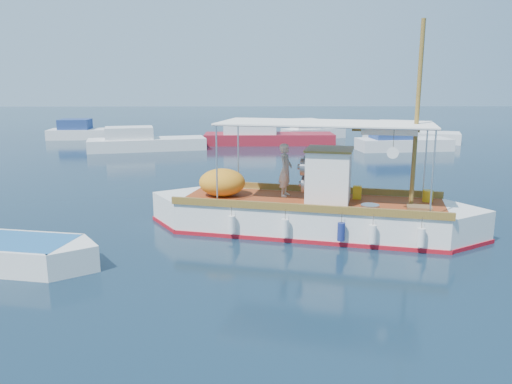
{
  "coord_description": "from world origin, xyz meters",
  "views": [
    {
      "loc": [
        -1.17,
        -14.79,
        4.6
      ],
      "look_at": [
        -0.93,
        0.0,
        1.31
      ],
      "focal_mm": 35.0,
      "sensor_mm": 36.0,
      "label": 1
    }
  ],
  "objects": [
    {
      "name": "fishing_caique",
      "position": [
        0.73,
        0.3,
        0.57
      ],
      "size": [
        10.34,
        4.77,
        6.51
      ],
      "rotation": [
        0.0,
        0.0,
        -0.26
      ],
      "color": "white",
      "rests_on": "ground"
    },
    {
      "name": "ground",
      "position": [
        0.0,
        0.0,
        0.0
      ],
      "size": [
        160.0,
        160.0,
        0.0
      ],
      "primitive_type": "plane",
      "color": "black",
      "rests_on": "ground"
    },
    {
      "name": "bg_boat_ne",
      "position": [
        9.27,
        18.88,
        0.49
      ],
      "size": [
        6.5,
        2.92,
        1.8
      ],
      "rotation": [
        0.0,
        0.0,
        0.12
      ],
      "color": "silver",
      "rests_on": "ground"
    },
    {
      "name": "bg_boat_far_w",
      "position": [
        -14.53,
        26.22,
        0.49
      ],
      "size": [
        6.06,
        2.68,
        1.8
      ],
      "rotation": [
        0.0,
        0.0,
        0.07
      ],
      "color": "silver",
      "rests_on": "ground"
    },
    {
      "name": "bg_boat_nw",
      "position": [
        -8.3,
        19.26,
        0.49
      ],
      "size": [
        8.15,
        4.18,
        1.8
      ],
      "rotation": [
        0.0,
        0.0,
        0.24
      ],
      "color": "silver",
      "rests_on": "ground"
    },
    {
      "name": "bg_boat_far_n",
      "position": [
        4.1,
        26.45,
        0.49
      ],
      "size": [
        5.39,
        3.63,
        1.8
      ],
      "rotation": [
        0.0,
        0.0,
        0.36
      ],
      "color": "silver",
      "rests_on": "ground"
    },
    {
      "name": "bg_boat_n",
      "position": [
        0.11,
        22.49,
        0.49
      ],
      "size": [
        9.59,
        2.83,
        1.8
      ],
      "rotation": [
        0.0,
        0.0,
        -0.0
      ],
      "color": "maroon",
      "rests_on": "ground"
    },
    {
      "name": "bg_boat_e",
      "position": [
        11.27,
        23.77,
        0.49
      ],
      "size": [
        7.58,
        4.76,
        1.8
      ],
      "rotation": [
        0.0,
        0.0,
        -0.33
      ],
      "color": "silver",
      "rests_on": "ground"
    }
  ]
}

